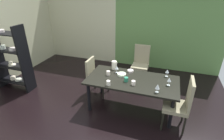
{
  "coord_description": "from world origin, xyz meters",
  "views": [
    {
      "loc": [
        1.35,
        -2.66,
        2.47
      ],
      "look_at": [
        0.3,
        0.48,
        0.85
      ],
      "focal_mm": 28.0,
      "sensor_mm": 36.0,
      "label": 1
    }
  ],
  "objects_px": {
    "cup_corner": "(108,73)",
    "cup_left": "(133,83)",
    "chair_head_far": "(141,62)",
    "pitcher_center": "(114,65)",
    "chair_left_far": "(95,75)",
    "dining_table": "(132,83)",
    "serving_bowl_north": "(130,71)",
    "wine_glass_right": "(169,80)",
    "display_shelf": "(11,58)",
    "serving_bowl_south": "(122,74)",
    "wine_glass_rear": "(117,68)",
    "chair_right_near": "(181,103)",
    "wine_glass_front": "(167,71)",
    "cup_west": "(126,79)",
    "cup_near_shelf": "(108,83)",
    "wine_glass_east": "(158,87)"
  },
  "relations": [
    {
      "from": "cup_corner",
      "to": "cup_left",
      "type": "xyz_separation_m",
      "value": [
        0.6,
        -0.23,
        -0.0
      ]
    },
    {
      "from": "chair_right_near",
      "to": "chair_head_far",
      "type": "height_order",
      "value": "chair_right_near"
    },
    {
      "from": "wine_glass_rear",
      "to": "cup_left",
      "type": "relative_size",
      "value": 1.8
    },
    {
      "from": "chair_right_near",
      "to": "cup_corner",
      "type": "relative_size",
      "value": 11.15
    },
    {
      "from": "chair_head_far",
      "to": "pitcher_center",
      "type": "xyz_separation_m",
      "value": [
        -0.46,
        -0.97,
        0.26
      ]
    },
    {
      "from": "chair_head_far",
      "to": "cup_west",
      "type": "bearing_deg",
      "value": 87.8
    },
    {
      "from": "cup_corner",
      "to": "cup_left",
      "type": "height_order",
      "value": "cup_corner"
    },
    {
      "from": "wine_glass_front",
      "to": "cup_left",
      "type": "height_order",
      "value": "wine_glass_front"
    },
    {
      "from": "display_shelf",
      "to": "wine_glass_east",
      "type": "distance_m",
      "value": 3.59
    },
    {
      "from": "chair_right_near",
      "to": "chair_head_far",
      "type": "relative_size",
      "value": 1.03
    },
    {
      "from": "chair_head_far",
      "to": "chair_left_far",
      "type": "distance_m",
      "value": 1.39
    },
    {
      "from": "dining_table",
      "to": "serving_bowl_north",
      "type": "distance_m",
      "value": 0.37
    },
    {
      "from": "dining_table",
      "to": "serving_bowl_south",
      "type": "xyz_separation_m",
      "value": [
        -0.25,
        0.11,
        0.1
      ]
    },
    {
      "from": "chair_head_far",
      "to": "serving_bowl_south",
      "type": "relative_size",
      "value": 5.46
    },
    {
      "from": "wine_glass_right",
      "to": "cup_left",
      "type": "relative_size",
      "value": 1.92
    },
    {
      "from": "chair_right_near",
      "to": "dining_table",
      "type": "bearing_deg",
      "value": 73.19
    },
    {
      "from": "cup_near_shelf",
      "to": "pitcher_center",
      "type": "relative_size",
      "value": 0.5
    },
    {
      "from": "chair_right_near",
      "to": "cup_left",
      "type": "xyz_separation_m",
      "value": [
        -0.91,
        0.09,
        0.19
      ]
    },
    {
      "from": "chair_head_far",
      "to": "chair_left_far",
      "type": "xyz_separation_m",
      "value": [
        -0.92,
        -1.04,
        -0.03
      ]
    },
    {
      "from": "serving_bowl_south",
      "to": "cup_left",
      "type": "relative_size",
      "value": 2.15
    },
    {
      "from": "cup_corner",
      "to": "cup_left",
      "type": "relative_size",
      "value": 1.08
    },
    {
      "from": "serving_bowl_south",
      "to": "pitcher_center",
      "type": "distance_m",
      "value": 0.37
    },
    {
      "from": "chair_left_far",
      "to": "serving_bowl_south",
      "type": "relative_size",
      "value": 4.94
    },
    {
      "from": "display_shelf",
      "to": "cup_west",
      "type": "height_order",
      "value": "display_shelf"
    },
    {
      "from": "chair_right_near",
      "to": "pitcher_center",
      "type": "bearing_deg",
      "value": 65.99
    },
    {
      "from": "wine_glass_rear",
      "to": "cup_left",
      "type": "bearing_deg",
      "value": -41.07
    },
    {
      "from": "chair_head_far",
      "to": "cup_corner",
      "type": "height_order",
      "value": "chair_head_far"
    },
    {
      "from": "serving_bowl_south",
      "to": "display_shelf",
      "type": "bearing_deg",
      "value": -175.58
    },
    {
      "from": "dining_table",
      "to": "pitcher_center",
      "type": "bearing_deg",
      "value": 144.2
    },
    {
      "from": "wine_glass_rear",
      "to": "cup_left",
      "type": "height_order",
      "value": "wine_glass_rear"
    },
    {
      "from": "cup_corner",
      "to": "wine_glass_rear",
      "type": "bearing_deg",
      "value": 50.43
    },
    {
      "from": "chair_left_far",
      "to": "cup_west",
      "type": "xyz_separation_m",
      "value": [
        0.86,
        -0.41,
        0.24
      ]
    },
    {
      "from": "dining_table",
      "to": "cup_west",
      "type": "relative_size",
      "value": 20.6
    },
    {
      "from": "wine_glass_front",
      "to": "wine_glass_right",
      "type": "relative_size",
      "value": 0.97
    },
    {
      "from": "chair_head_far",
      "to": "serving_bowl_north",
      "type": "xyz_separation_m",
      "value": [
        -0.07,
        -1.0,
        0.18
      ]
    },
    {
      "from": "cup_west",
      "to": "cup_left",
      "type": "distance_m",
      "value": 0.19
    },
    {
      "from": "serving_bowl_north",
      "to": "cup_left",
      "type": "bearing_deg",
      "value": -71.42
    },
    {
      "from": "display_shelf",
      "to": "wine_glass_right",
      "type": "height_order",
      "value": "display_shelf"
    },
    {
      "from": "chair_head_far",
      "to": "wine_glass_rear",
      "type": "relative_size",
      "value": 6.49
    },
    {
      "from": "wine_glass_east",
      "to": "serving_bowl_north",
      "type": "xyz_separation_m",
      "value": [
        -0.65,
        0.66,
        -0.1
      ]
    },
    {
      "from": "wine_glass_right",
      "to": "cup_near_shelf",
      "type": "height_order",
      "value": "wine_glass_right"
    },
    {
      "from": "dining_table",
      "to": "chair_right_near",
      "type": "xyz_separation_m",
      "value": [
        0.97,
        -0.29,
        -0.07
      ]
    },
    {
      "from": "dining_table",
      "to": "wine_glass_rear",
      "type": "relative_size",
      "value": 12.01
    },
    {
      "from": "wine_glass_front",
      "to": "cup_left",
      "type": "distance_m",
      "value": 0.82
    },
    {
      "from": "cup_near_shelf",
      "to": "serving_bowl_south",
      "type": "bearing_deg",
      "value": 73.92
    },
    {
      "from": "chair_left_far",
      "to": "cup_left",
      "type": "xyz_separation_m",
      "value": [
        1.03,
        -0.49,
        0.24
      ]
    },
    {
      "from": "wine_glass_rear",
      "to": "pitcher_center",
      "type": "relative_size",
      "value": 0.8
    },
    {
      "from": "dining_table",
      "to": "display_shelf",
      "type": "height_order",
      "value": "display_shelf"
    },
    {
      "from": "wine_glass_right",
      "to": "cup_near_shelf",
      "type": "bearing_deg",
      "value": -161.9
    },
    {
      "from": "chair_left_far",
      "to": "wine_glass_rear",
      "type": "bearing_deg",
      "value": 80.64
    }
  ]
}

